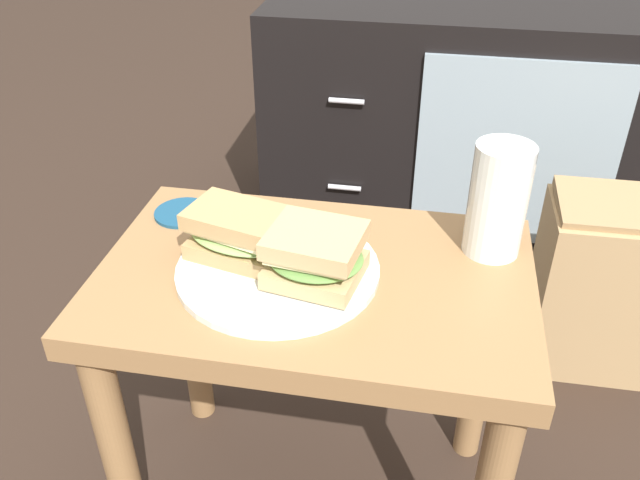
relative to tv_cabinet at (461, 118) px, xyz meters
The scene contains 8 objects.
side_table 0.97m from the tv_cabinet, 101.94° to the right, with size 0.56×0.36×0.46m.
tv_cabinet is the anchor object (origin of this frame).
plate 1.00m from the tv_cabinet, 104.41° to the right, with size 0.26×0.26×0.01m, color silver.
sandwich_front 1.01m from the tv_cabinet, 107.58° to the right, with size 0.16×0.12×0.07m.
sandwich_back 1.02m from the tv_cabinet, 101.26° to the right, with size 0.14×0.13×0.07m.
beer_glass 0.89m from the tv_cabinet, 88.49° to the right, with size 0.08×0.08×0.15m.
coaster 0.96m from the tv_cabinet, 116.32° to the right, with size 0.08×0.08×0.01m, color navy.
paper_bag 0.59m from the tv_cabinet, 62.35° to the right, with size 0.22×0.18×0.37m.
Camera 1 is at (0.13, -0.68, 0.97)m, focal length 37.35 mm.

